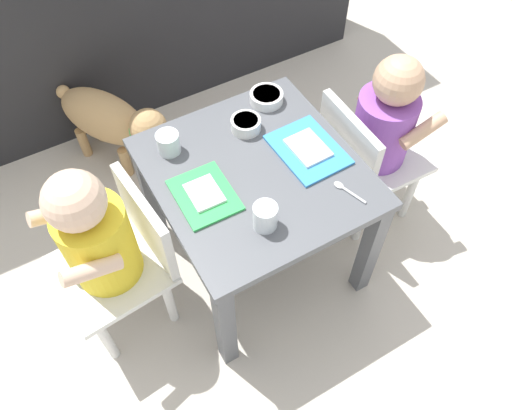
{
  "coord_description": "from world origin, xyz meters",
  "views": [
    {
      "loc": [
        -0.43,
        -0.75,
        1.47
      ],
      "look_at": [
        0.0,
        0.0,
        0.29
      ],
      "focal_mm": 35.76,
      "sensor_mm": 36.0,
      "label": 1
    }
  ],
  "objects_px": {
    "cereal_bowl_left_side": "(246,124)",
    "spoon_by_left_tray": "(347,190)",
    "food_tray_right": "(308,149)",
    "dining_table": "(256,189)",
    "food_tray_left": "(205,195)",
    "seated_child_left": "(102,240)",
    "cereal_bowl_right_side": "(266,97)",
    "water_cup_left": "(169,144)",
    "water_cup_right": "(265,218)",
    "dog": "(111,119)",
    "seated_child_right": "(381,128)"
  },
  "relations": [
    {
      "from": "cereal_bowl_left_side",
      "to": "spoon_by_left_tray",
      "type": "relative_size",
      "value": 0.85
    },
    {
      "from": "food_tray_right",
      "to": "dining_table",
      "type": "bearing_deg",
      "value": 176.16
    },
    {
      "from": "food_tray_left",
      "to": "seated_child_left",
      "type": "bearing_deg",
      "value": 172.03
    },
    {
      "from": "seated_child_left",
      "to": "cereal_bowl_right_side",
      "type": "height_order",
      "value": "seated_child_left"
    },
    {
      "from": "food_tray_left",
      "to": "water_cup_left",
      "type": "relative_size",
      "value": 2.85
    },
    {
      "from": "food_tray_right",
      "to": "water_cup_right",
      "type": "height_order",
      "value": "water_cup_right"
    },
    {
      "from": "food_tray_left",
      "to": "water_cup_left",
      "type": "bearing_deg",
      "value": 94.0
    },
    {
      "from": "dog",
      "to": "cereal_bowl_right_side",
      "type": "height_order",
      "value": "cereal_bowl_right_side"
    },
    {
      "from": "seated_child_left",
      "to": "cereal_bowl_left_side",
      "type": "xyz_separation_m",
      "value": [
        0.48,
        0.12,
        0.07
      ]
    },
    {
      "from": "food_tray_left",
      "to": "water_cup_left",
      "type": "xyz_separation_m",
      "value": [
        -0.01,
        0.19,
        0.02
      ]
    },
    {
      "from": "seated_child_right",
      "to": "water_cup_right",
      "type": "bearing_deg",
      "value": -162.2
    },
    {
      "from": "dining_table",
      "to": "seated_child_left",
      "type": "height_order",
      "value": "seated_child_left"
    },
    {
      "from": "food_tray_left",
      "to": "food_tray_right",
      "type": "distance_m",
      "value": 0.31
    },
    {
      "from": "food_tray_right",
      "to": "seated_child_right",
      "type": "bearing_deg",
      "value": 1.53
    },
    {
      "from": "water_cup_right",
      "to": "dining_table",
      "type": "bearing_deg",
      "value": 67.33
    },
    {
      "from": "food_tray_right",
      "to": "dog",
      "type": "bearing_deg",
      "value": 120.74
    },
    {
      "from": "water_cup_left",
      "to": "cereal_bowl_left_side",
      "type": "distance_m",
      "value": 0.22
    },
    {
      "from": "dining_table",
      "to": "dog",
      "type": "bearing_deg",
      "value": 109.69
    },
    {
      "from": "water_cup_left",
      "to": "water_cup_right",
      "type": "distance_m",
      "value": 0.35
    },
    {
      "from": "seated_child_left",
      "to": "seated_child_right",
      "type": "height_order",
      "value": "seated_child_left"
    },
    {
      "from": "cereal_bowl_right_side",
      "to": "food_tray_right",
      "type": "bearing_deg",
      "value": -90.42
    },
    {
      "from": "seated_child_right",
      "to": "food_tray_left",
      "type": "distance_m",
      "value": 0.59
    },
    {
      "from": "seated_child_right",
      "to": "food_tray_left",
      "type": "xyz_separation_m",
      "value": [
        -0.58,
        -0.01,
        0.06
      ]
    },
    {
      "from": "water_cup_right",
      "to": "spoon_by_left_tray",
      "type": "bearing_deg",
      "value": -3.33
    },
    {
      "from": "dining_table",
      "to": "dog",
      "type": "relative_size",
      "value": 1.27
    },
    {
      "from": "dining_table",
      "to": "seated_child_left",
      "type": "distance_m",
      "value": 0.43
    },
    {
      "from": "water_cup_right",
      "to": "cereal_bowl_left_side",
      "type": "relative_size",
      "value": 0.83
    },
    {
      "from": "cereal_bowl_left_side",
      "to": "water_cup_right",
      "type": "bearing_deg",
      "value": -111.04
    },
    {
      "from": "dog",
      "to": "spoon_by_left_tray",
      "type": "bearing_deg",
      "value": -64.12
    },
    {
      "from": "seated_child_left",
      "to": "dog",
      "type": "distance_m",
      "value": 0.67
    },
    {
      "from": "dining_table",
      "to": "water_cup_left",
      "type": "relative_size",
      "value": 8.94
    },
    {
      "from": "dining_table",
      "to": "food_tray_left",
      "type": "distance_m",
      "value": 0.18
    },
    {
      "from": "dog",
      "to": "seated_child_left",
      "type": "bearing_deg",
      "value": -108.42
    },
    {
      "from": "dining_table",
      "to": "water_cup_left",
      "type": "height_order",
      "value": "water_cup_left"
    },
    {
      "from": "food_tray_right",
      "to": "cereal_bowl_right_side",
      "type": "distance_m",
      "value": 0.22
    },
    {
      "from": "cereal_bowl_left_side",
      "to": "spoon_by_left_tray",
      "type": "height_order",
      "value": "cereal_bowl_left_side"
    },
    {
      "from": "spoon_by_left_tray",
      "to": "water_cup_right",
      "type": "bearing_deg",
      "value": 176.67
    },
    {
      "from": "dining_table",
      "to": "cereal_bowl_right_side",
      "type": "distance_m",
      "value": 0.28
    },
    {
      "from": "dining_table",
      "to": "food_tray_right",
      "type": "bearing_deg",
      "value": -3.84
    },
    {
      "from": "dining_table",
      "to": "spoon_by_left_tray",
      "type": "relative_size",
      "value": 5.68
    },
    {
      "from": "seated_child_left",
      "to": "dog",
      "type": "height_order",
      "value": "seated_child_left"
    },
    {
      "from": "water_cup_right",
      "to": "cereal_bowl_left_side",
      "type": "distance_m",
      "value": 0.33
    },
    {
      "from": "food_tray_left",
      "to": "cereal_bowl_left_side",
      "type": "xyz_separation_m",
      "value": [
        0.21,
        0.15,
        0.01
      ]
    },
    {
      "from": "dog",
      "to": "water_cup_right",
      "type": "bearing_deg",
      "value": -78.72
    },
    {
      "from": "seated_child_left",
      "to": "dog",
      "type": "relative_size",
      "value": 1.47
    },
    {
      "from": "dining_table",
      "to": "water_cup_right",
      "type": "height_order",
      "value": "water_cup_right"
    },
    {
      "from": "cereal_bowl_left_side",
      "to": "seated_child_right",
      "type": "bearing_deg",
      "value": -21.42
    },
    {
      "from": "dining_table",
      "to": "spoon_by_left_tray",
      "type": "bearing_deg",
      "value": -46.68
    },
    {
      "from": "dining_table",
      "to": "cereal_bowl_right_side",
      "type": "height_order",
      "value": "cereal_bowl_right_side"
    },
    {
      "from": "spoon_by_left_tray",
      "to": "food_tray_right",
      "type": "bearing_deg",
      "value": 93.35
    }
  ]
}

